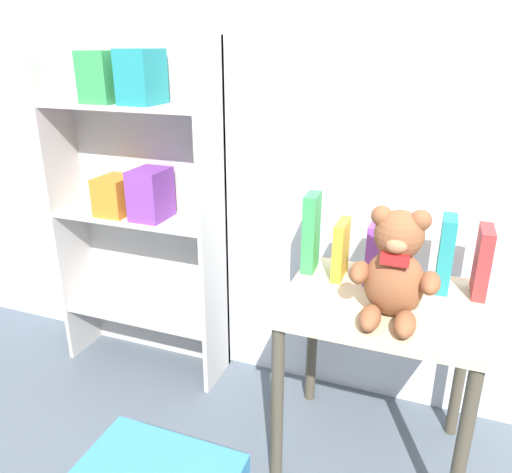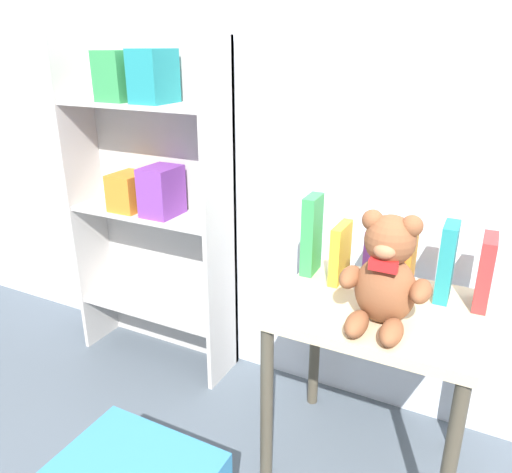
# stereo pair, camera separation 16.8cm
# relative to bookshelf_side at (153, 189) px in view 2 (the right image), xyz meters

# --- Properties ---
(wall_back) EXTENTS (4.80, 0.06, 2.50)m
(wall_back) POSITION_rel_bookshelf_side_xyz_m (0.96, 0.13, 0.47)
(wall_back) COLOR silver
(wall_back) RESTS_ON ground_plane
(bookshelf_side) EXTENTS (0.70, 0.23, 1.37)m
(bookshelf_side) POSITION_rel_bookshelf_side_xyz_m (0.00, 0.00, 0.00)
(bookshelf_side) COLOR #BCB7B2
(bookshelf_side) RESTS_ON ground_plane
(display_table) EXTENTS (0.60, 0.48, 0.61)m
(display_table) POSITION_rel_bookshelf_side_xyz_m (1.02, -0.23, -0.27)
(display_table) COLOR beige
(display_table) RESTS_ON ground_plane
(teddy_bear) EXTENTS (0.25, 0.22, 0.32)m
(teddy_bear) POSITION_rel_bookshelf_side_xyz_m (1.05, -0.34, -0.02)
(teddy_bear) COLOR brown
(teddy_bear) RESTS_ON display_table
(book_standing_green) EXTENTS (0.05, 0.11, 0.27)m
(book_standing_green) POSITION_rel_bookshelf_side_xyz_m (0.75, -0.11, -0.03)
(book_standing_green) COLOR #33934C
(book_standing_green) RESTS_ON display_table
(book_standing_yellow) EXTENTS (0.03, 0.13, 0.19)m
(book_standing_yellow) POSITION_rel_bookshelf_side_xyz_m (0.85, -0.13, -0.07)
(book_standing_yellow) COLOR gold
(book_standing_yellow) RESTS_ON display_table
(book_standing_purple) EXTENTS (0.04, 0.15, 0.20)m
(book_standing_purple) POSITION_rel_bookshelf_side_xyz_m (0.96, -0.11, -0.07)
(book_standing_purple) COLOR purple
(book_standing_purple) RESTS_ON display_table
(book_standing_orange) EXTENTS (0.03, 0.14, 0.20)m
(book_standing_orange) POSITION_rel_bookshelf_side_xyz_m (1.07, -0.11, -0.07)
(book_standing_orange) COLOR orange
(book_standing_orange) RESTS_ON display_table
(book_standing_teal) EXTENTS (0.04, 0.11, 0.24)m
(book_standing_teal) POSITION_rel_bookshelf_side_xyz_m (1.18, -0.10, -0.05)
(book_standing_teal) COLOR teal
(book_standing_teal) RESTS_ON display_table
(book_standing_red) EXTENTS (0.04, 0.13, 0.22)m
(book_standing_red) POSITION_rel_bookshelf_side_xyz_m (1.28, -0.10, -0.06)
(book_standing_red) COLOR red
(book_standing_red) RESTS_ON display_table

